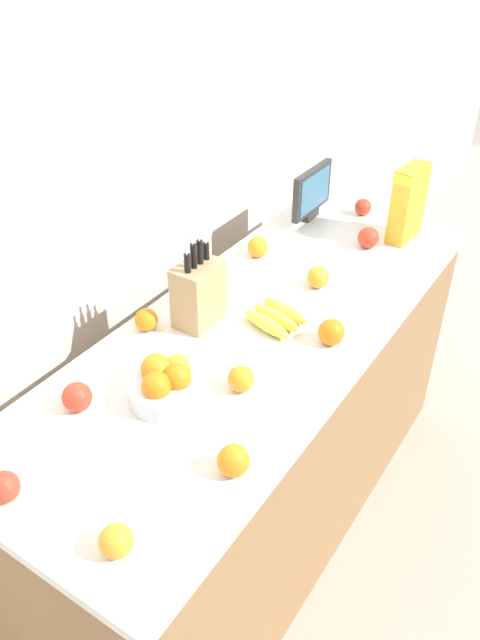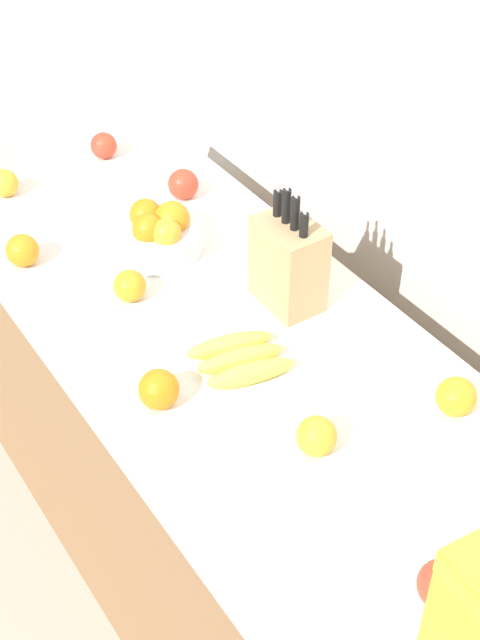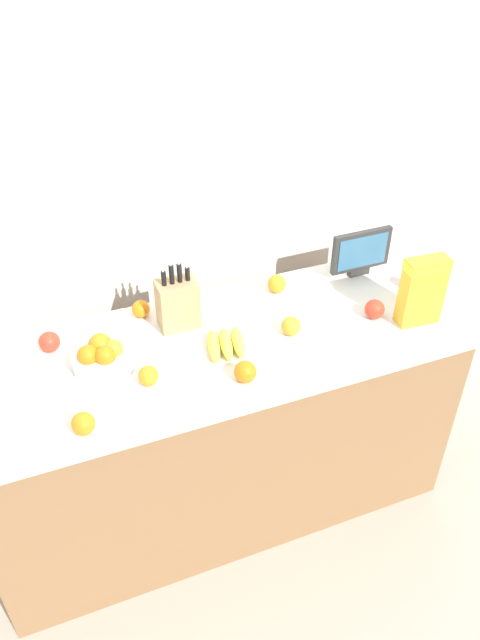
{
  "view_description": "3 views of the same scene",
  "coord_description": "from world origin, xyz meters",
  "px_view_note": "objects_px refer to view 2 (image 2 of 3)",
  "views": [
    {
      "loc": [
        -1.3,
        -0.78,
        1.96
      ],
      "look_at": [
        -0.09,
        0.02,
        0.94
      ],
      "focal_mm": 35.0,
      "sensor_mm": 36.0,
      "label": 1
    },
    {
      "loc": [
        1.08,
        -0.73,
        2.07
      ],
      "look_at": [
        0.04,
        -0.04,
        1.01
      ],
      "focal_mm": 50.0,
      "sensor_mm": 36.0,
      "label": 2
    },
    {
      "loc": [
        -0.55,
        -1.65,
        2.33
      ],
      "look_at": [
        0.08,
        -0.03,
        0.99
      ],
      "focal_mm": 35.0,
      "sensor_mm": 36.0,
      "label": 3
    }
  ],
  "objects_px": {
    "fruit_bowl": "(158,233)",
    "orange_mid_left": "(456,397)",
    "banana_bunch": "(240,359)",
    "knife_block": "(288,263)",
    "apple_rightmost": "(442,584)",
    "orange_front_center": "(317,436)",
    "orange_near_bowl": "(4,183)",
    "apple_near_bananas": "(183,184)",
    "orange_mid_right": "(294,245)",
    "apple_middle": "(104,146)",
    "orange_by_cereal": "(159,389)",
    "orange_front_right": "(22,250)",
    "orange_back_center": "(130,286)"
  },
  "relations": [
    {
      "from": "apple_middle",
      "to": "orange_by_cereal",
      "type": "distance_m",
      "value": 0.93
    },
    {
      "from": "orange_front_center",
      "to": "orange_near_bowl",
      "type": "bearing_deg",
      "value": -173.13
    },
    {
      "from": "banana_bunch",
      "to": "knife_block",
      "type": "bearing_deg",
      "value": 120.5
    },
    {
      "from": "knife_block",
      "to": "banana_bunch",
      "type": "bearing_deg",
      "value": -59.5
    },
    {
      "from": "orange_mid_left",
      "to": "orange_by_cereal",
      "type": "bearing_deg",
      "value": -125.4
    },
    {
      "from": "knife_block",
      "to": "orange_front_center",
      "type": "height_order",
      "value": "knife_block"
    },
    {
      "from": "fruit_bowl",
      "to": "apple_middle",
      "type": "xyz_separation_m",
      "value": [
        -0.44,
        0.09,
        -0.01
      ]
    },
    {
      "from": "orange_by_cereal",
      "to": "orange_mid_right",
      "type": "bearing_deg",
      "value": 116.23
    },
    {
      "from": "fruit_bowl",
      "to": "orange_by_cereal",
      "type": "height_order",
      "value": "fruit_bowl"
    },
    {
      "from": "knife_block",
      "to": "fruit_bowl",
      "type": "height_order",
      "value": "knife_block"
    },
    {
      "from": "orange_front_right",
      "to": "orange_mid_right",
      "type": "xyz_separation_m",
      "value": [
        0.31,
        0.51,
        -0.0
      ]
    },
    {
      "from": "banana_bunch",
      "to": "apple_middle",
      "type": "height_order",
      "value": "apple_middle"
    },
    {
      "from": "banana_bunch",
      "to": "orange_front_right",
      "type": "distance_m",
      "value": 0.59
    },
    {
      "from": "knife_block",
      "to": "orange_mid_right",
      "type": "distance_m",
      "value": 0.17
    },
    {
      "from": "apple_near_bananas",
      "to": "orange_front_center",
      "type": "distance_m",
      "value": 0.87
    },
    {
      "from": "orange_mid_right",
      "to": "apple_rightmost",
      "type": "bearing_deg",
      "value": -21.95
    },
    {
      "from": "apple_rightmost",
      "to": "apple_middle",
      "type": "bearing_deg",
      "value": 172.91
    },
    {
      "from": "apple_near_bananas",
      "to": "orange_front_right",
      "type": "distance_m",
      "value": 0.44
    },
    {
      "from": "apple_middle",
      "to": "orange_near_bowl",
      "type": "xyz_separation_m",
      "value": [
        0.03,
        -0.29,
        -0.0
      ]
    },
    {
      "from": "fruit_bowl",
      "to": "banana_bunch",
      "type": "xyz_separation_m",
      "value": [
        0.43,
        -0.06,
        -0.02
      ]
    },
    {
      "from": "knife_block",
      "to": "orange_front_right",
      "type": "height_order",
      "value": "knife_block"
    },
    {
      "from": "fruit_bowl",
      "to": "orange_front_right",
      "type": "bearing_deg",
      "value": -112.62
    },
    {
      "from": "banana_bunch",
      "to": "apple_rightmost",
      "type": "distance_m",
      "value": 0.59
    },
    {
      "from": "orange_front_center",
      "to": "orange_near_bowl",
      "type": "relative_size",
      "value": 1.05
    },
    {
      "from": "orange_by_cereal",
      "to": "apple_middle",
      "type": "bearing_deg",
      "value": 159.33
    },
    {
      "from": "banana_bunch",
      "to": "orange_near_bowl",
      "type": "relative_size",
      "value": 2.76
    },
    {
      "from": "fruit_bowl",
      "to": "orange_mid_left",
      "type": "xyz_separation_m",
      "value": [
        0.74,
        0.2,
        -0.01
      ]
    },
    {
      "from": "fruit_bowl",
      "to": "apple_near_bananas",
      "type": "height_order",
      "value": "fruit_bowl"
    },
    {
      "from": "knife_block",
      "to": "apple_middle",
      "type": "height_order",
      "value": "knife_block"
    },
    {
      "from": "orange_by_cereal",
      "to": "orange_mid_right",
      "type": "relative_size",
      "value": 1.13
    },
    {
      "from": "apple_middle",
      "to": "orange_back_center",
      "type": "xyz_separation_m",
      "value": [
        0.57,
        -0.23,
        0.0
      ]
    },
    {
      "from": "knife_block",
      "to": "orange_mid_right",
      "type": "bearing_deg",
      "value": 138.7
    },
    {
      "from": "fruit_bowl",
      "to": "orange_mid_right",
      "type": "distance_m",
      "value": 0.31
    },
    {
      "from": "orange_front_right",
      "to": "orange_back_center",
      "type": "xyz_separation_m",
      "value": [
        0.24,
        0.14,
        -0.0
      ]
    },
    {
      "from": "fruit_bowl",
      "to": "orange_mid_left",
      "type": "height_order",
      "value": "fruit_bowl"
    },
    {
      "from": "fruit_bowl",
      "to": "apple_rightmost",
      "type": "distance_m",
      "value": 1.02
    },
    {
      "from": "apple_near_bananas",
      "to": "apple_middle",
      "type": "relative_size",
      "value": 1.09
    },
    {
      "from": "apple_near_bananas",
      "to": "orange_mid_left",
      "type": "height_order",
      "value": "same"
    },
    {
      "from": "orange_front_right",
      "to": "apple_near_bananas",
      "type": "bearing_deg",
      "value": 95.42
    },
    {
      "from": "apple_near_bananas",
      "to": "orange_back_center",
      "type": "relative_size",
      "value": 1.09
    },
    {
      "from": "knife_block",
      "to": "orange_near_bowl",
      "type": "relative_size",
      "value": 4.37
    },
    {
      "from": "orange_by_cereal",
      "to": "orange_front_center",
      "type": "bearing_deg",
      "value": 34.62
    },
    {
      "from": "fruit_bowl",
      "to": "orange_front_right",
      "type": "relative_size",
      "value": 2.8
    },
    {
      "from": "apple_rightmost",
      "to": "orange_by_cereal",
      "type": "bearing_deg",
      "value": -165.94
    },
    {
      "from": "apple_middle",
      "to": "banana_bunch",
      "type": "bearing_deg",
      "value": -9.74
    },
    {
      "from": "apple_near_bananas",
      "to": "orange_mid_left",
      "type": "relative_size",
      "value": 1.01
    },
    {
      "from": "banana_bunch",
      "to": "apple_middle",
      "type": "bearing_deg",
      "value": 170.26
    },
    {
      "from": "fruit_bowl",
      "to": "orange_front_center",
      "type": "distance_m",
      "value": 0.68
    },
    {
      "from": "orange_by_cereal",
      "to": "orange_back_center",
      "type": "bearing_deg",
      "value": 161.29
    },
    {
      "from": "apple_near_bananas",
      "to": "orange_by_cereal",
      "type": "height_order",
      "value": "orange_by_cereal"
    }
  ]
}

